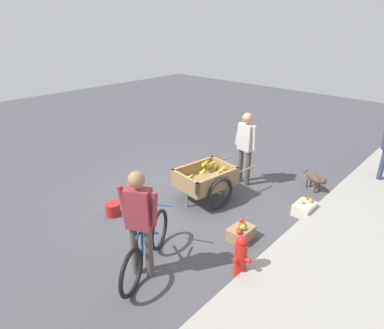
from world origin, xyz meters
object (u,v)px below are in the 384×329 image
(fruit_cart, at_px, (206,180))
(bicycle, at_px, (147,248))
(plastic_bucket, at_px, (113,209))
(apple_crate, at_px, (304,208))
(cyclist_person, at_px, (139,216))
(fire_hydrant, at_px, (241,256))
(dog, at_px, (315,179))
(mixed_fruit_crate, at_px, (241,233))
(vendor_person, at_px, (246,142))

(fruit_cart, bearing_deg, bicycle, 18.01)
(plastic_bucket, relative_size, apple_crate, 0.63)
(cyclist_person, bearing_deg, fire_hydrant, 132.21)
(fruit_cart, height_order, plastic_bucket, fruit_cart)
(fire_hydrant, bearing_deg, dog, -174.54)
(bicycle, xyz_separation_m, dog, (-3.98, 0.79, -0.08))
(plastic_bucket, distance_m, mixed_fruit_crate, 2.41)
(plastic_bucket, height_order, mixed_fruit_crate, mixed_fruit_crate)
(dog, distance_m, mixed_fruit_crate, 2.49)
(dog, bearing_deg, mixed_fruit_crate, -3.94)
(bicycle, xyz_separation_m, mixed_fruit_crate, (-1.50, 0.62, -0.23))
(fire_hydrant, xyz_separation_m, apple_crate, (-2.17, -0.05, -0.22))
(fruit_cart, height_order, fire_hydrant, fruit_cart)
(fire_hydrant, relative_size, apple_crate, 1.52)
(fruit_cart, bearing_deg, mixed_fruit_crate, 64.70)
(vendor_person, bearing_deg, fire_hydrant, 33.56)
(cyclist_person, xyz_separation_m, dog, (-4.12, 0.72, -0.72))
(dog, bearing_deg, fire_hydrant, 5.46)
(fruit_cart, distance_m, bicycle, 2.23)
(fruit_cart, distance_m, apple_crate, 1.96)
(fruit_cart, bearing_deg, vendor_person, 171.99)
(fruit_cart, distance_m, fire_hydrant, 2.22)
(apple_crate, bearing_deg, plastic_bucket, -46.67)
(dog, relative_size, fire_hydrant, 0.91)
(plastic_bucket, bearing_deg, apple_crate, 133.33)
(bicycle, relative_size, plastic_bucket, 5.49)
(mixed_fruit_crate, bearing_deg, fruit_cart, -115.30)
(vendor_person, relative_size, apple_crate, 3.68)
(bicycle, xyz_separation_m, apple_crate, (-2.96, 1.05, -0.23))
(cyclist_person, relative_size, plastic_bucket, 5.96)
(fire_hydrant, bearing_deg, cyclist_person, -47.79)
(fire_hydrant, bearing_deg, apple_crate, -178.76)
(bicycle, distance_m, dog, 4.06)
(mixed_fruit_crate, bearing_deg, cyclist_person, -18.62)
(apple_crate, distance_m, mixed_fruit_crate, 1.53)
(plastic_bucket, bearing_deg, bicycle, 72.78)
(apple_crate, bearing_deg, cyclist_person, -17.54)
(cyclist_person, relative_size, fire_hydrant, 2.45)
(bicycle, height_order, apple_crate, bicycle)
(fruit_cart, distance_m, vendor_person, 1.26)
(bicycle, xyz_separation_m, cyclist_person, (0.14, 0.07, 0.63))
(cyclist_person, relative_size, apple_crate, 3.73)
(dog, relative_size, mixed_fruit_crate, 1.39)
(mixed_fruit_crate, bearing_deg, fire_hydrant, 34.10)
(vendor_person, height_order, bicycle, vendor_person)
(apple_crate, xyz_separation_m, mixed_fruit_crate, (1.46, -0.43, 0.01))
(vendor_person, height_order, plastic_bucket, vendor_person)
(apple_crate, height_order, mixed_fruit_crate, mixed_fruit_crate)
(cyclist_person, xyz_separation_m, apple_crate, (-3.10, 0.98, -0.87))
(fire_hydrant, xyz_separation_m, plastic_bucket, (0.31, -2.67, -0.21))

